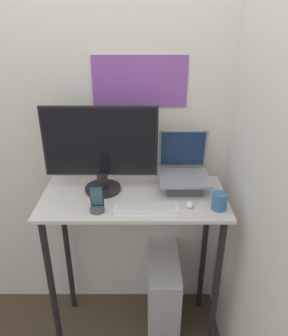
% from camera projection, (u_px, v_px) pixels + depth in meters
% --- Properties ---
extents(wall_back, '(6.00, 0.06, 2.60)m').
position_uv_depth(wall_back, '(136.00, 144.00, 2.12)').
color(wall_back, silver).
rests_on(wall_back, ground_plane).
extents(wall_side_right, '(0.05, 6.00, 2.60)m').
position_uv_depth(wall_side_right, '(260.00, 189.00, 1.58)').
color(wall_side_right, silver).
rests_on(wall_side_right, ground_plane).
extents(desk, '(1.07, 0.51, 1.11)m').
position_uv_depth(desk, '(135.00, 227.00, 1.99)').
color(desk, beige).
rests_on(desk, ground_plane).
extents(laptop, '(0.30, 0.28, 0.33)m').
position_uv_depth(laptop, '(184.00, 176.00, 1.95)').
color(laptop, '#4C4C51').
rests_on(laptop, desk).
extents(monitor, '(0.65, 0.21, 0.51)m').
position_uv_depth(monitor, '(101.00, 151.00, 1.85)').
color(monitor, black).
rests_on(monitor, desk).
extents(keyboard, '(0.34, 0.10, 0.02)m').
position_uv_depth(keyboard, '(147.00, 208.00, 1.76)').
color(keyboard, white).
rests_on(keyboard, desk).
extents(mouse, '(0.04, 0.06, 0.03)m').
position_uv_depth(mouse, '(190.00, 205.00, 1.78)').
color(mouse, white).
rests_on(mouse, desk).
extents(cell_phone, '(0.08, 0.08, 0.15)m').
position_uv_depth(cell_phone, '(98.00, 204.00, 1.74)').
color(cell_phone, '#4C4C51').
rests_on(cell_phone, desk).
extents(computer_tower, '(0.21, 0.51, 0.57)m').
position_uv_depth(computer_tower, '(163.00, 291.00, 2.32)').
color(computer_tower, silver).
rests_on(computer_tower, ground_plane).
extents(mug, '(0.08, 0.08, 0.10)m').
position_uv_depth(mug, '(220.00, 201.00, 1.75)').
color(mug, '#336699').
rests_on(mug, desk).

